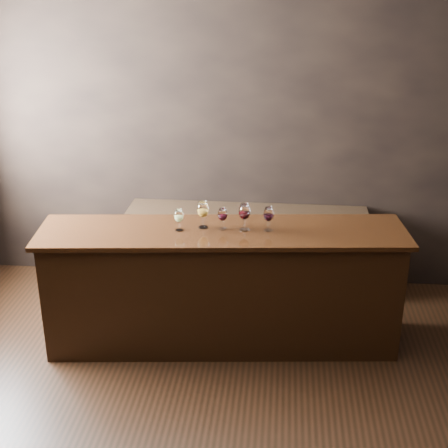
# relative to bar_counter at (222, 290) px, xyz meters

# --- Properties ---
(ground) EXTENTS (5.00, 5.00, 0.00)m
(ground) POSITION_rel_bar_counter_xyz_m (0.02, -1.08, -0.47)
(ground) COLOR black
(ground) RESTS_ON ground
(room_shell) EXTENTS (5.02, 4.52, 2.81)m
(room_shell) POSITION_rel_bar_counter_xyz_m (-0.21, -0.96, 1.34)
(room_shell) COLOR black
(room_shell) RESTS_ON ground
(bar_counter) EXTENTS (2.75, 0.86, 0.95)m
(bar_counter) POSITION_rel_bar_counter_xyz_m (0.00, 0.00, 0.00)
(bar_counter) COLOR black
(bar_counter) RESTS_ON ground
(bar_top) EXTENTS (2.85, 0.93, 0.04)m
(bar_top) POSITION_rel_bar_counter_xyz_m (0.00, 0.00, 0.49)
(bar_top) COLOR black
(bar_top) RESTS_ON bar_counter
(back_bar_shelf) EXTENTS (2.18, 0.40, 0.78)m
(back_bar_shelf) POSITION_rel_bar_counter_xyz_m (0.13, 0.95, -0.08)
(back_bar_shelf) COLOR black
(back_bar_shelf) RESTS_ON ground
(glass_white) EXTENTS (0.07, 0.07, 0.17)m
(glass_white) POSITION_rel_bar_counter_xyz_m (-0.32, -0.04, 0.62)
(glass_white) COLOR white
(glass_white) RESTS_ON bar_top
(glass_amber) EXTENTS (0.09, 0.09, 0.21)m
(glass_amber) POSITION_rel_bar_counter_xyz_m (-0.15, 0.04, 0.65)
(glass_amber) COLOR white
(glass_amber) RESTS_ON bar_top
(glass_red_a) EXTENTS (0.07, 0.07, 0.17)m
(glass_red_a) POSITION_rel_bar_counter_xyz_m (-0.00, 0.02, 0.62)
(glass_red_a) COLOR white
(glass_red_a) RESTS_ON bar_top
(glass_red_b) EXTENTS (0.09, 0.09, 0.21)m
(glass_red_b) POSITION_rel_bar_counter_xyz_m (0.16, 0.02, 0.65)
(glass_red_b) COLOR white
(glass_red_b) RESTS_ON bar_top
(glass_red_c) EXTENTS (0.08, 0.08, 0.19)m
(glass_red_c) POSITION_rel_bar_counter_xyz_m (0.34, 0.03, 0.64)
(glass_red_c) COLOR white
(glass_red_c) RESTS_ON bar_top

